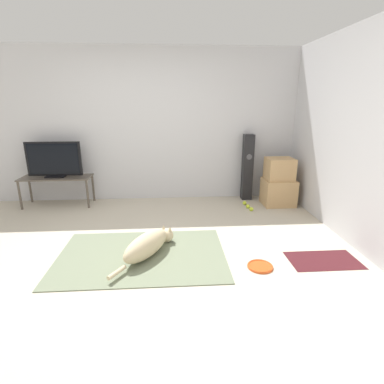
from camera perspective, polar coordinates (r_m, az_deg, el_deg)
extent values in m
plane|color=#BCB29E|center=(3.59, -10.31, -11.35)|extent=(12.00, 12.00, 0.00)
cube|color=silver|center=(5.28, -8.67, 12.25)|extent=(8.00, 0.06, 2.55)
cube|color=silver|center=(3.85, 31.00, 8.46)|extent=(0.06, 8.00, 2.55)
cube|color=slate|center=(3.52, -9.52, -11.81)|extent=(1.88, 1.25, 0.01)
ellipsoid|color=beige|center=(3.42, -8.68, -10.00)|extent=(0.59, 0.75, 0.27)
sphere|color=beige|center=(3.74, -4.83, -8.23)|extent=(0.17, 0.17, 0.17)
cone|color=beige|center=(3.73, -5.42, -6.79)|extent=(0.05, 0.05, 0.07)
cone|color=beige|center=(3.69, -4.23, -7.07)|extent=(0.05, 0.05, 0.07)
cylinder|color=beige|center=(3.13, -14.13, -14.63)|extent=(0.16, 0.23, 0.04)
cylinder|color=#DB511E|center=(3.33, 12.85, -13.68)|extent=(0.27, 0.27, 0.02)
torus|color=#DB511E|center=(3.33, 12.85, -13.58)|extent=(0.27, 0.27, 0.02)
cube|color=tan|center=(5.25, 16.11, 0.00)|extent=(0.51, 0.44, 0.44)
cube|color=tan|center=(5.17, 16.34, 4.26)|extent=(0.44, 0.38, 0.36)
cube|color=black|center=(5.35, 10.50, 4.63)|extent=(0.17, 0.17, 1.15)
cylinder|color=#4C4C51|center=(5.23, 10.85, 6.58)|extent=(0.09, 0.00, 0.09)
cube|color=brown|center=(5.43, -24.45, 2.55)|extent=(1.12, 0.43, 0.02)
cylinder|color=brown|center=(5.53, -29.96, -0.60)|extent=(0.04, 0.04, 0.47)
cylinder|color=brown|center=(5.15, -19.27, -0.41)|extent=(0.04, 0.04, 0.47)
cylinder|color=brown|center=(5.86, -28.43, 0.49)|extent=(0.04, 0.04, 0.47)
cylinder|color=brown|center=(5.50, -18.30, 0.75)|extent=(0.04, 0.04, 0.47)
cube|color=black|center=(5.42, -24.48, 2.78)|extent=(0.30, 0.20, 0.02)
cube|color=black|center=(5.38, -24.82, 5.77)|extent=(0.87, 0.04, 0.55)
cube|color=black|center=(5.36, -24.89, 5.73)|extent=(0.80, 0.01, 0.50)
sphere|color=#C6E033|center=(4.99, 10.60, -2.71)|extent=(0.07, 0.07, 0.07)
sphere|color=#C6E033|center=(4.88, 11.24, -3.21)|extent=(0.07, 0.07, 0.07)
sphere|color=#C6E033|center=(5.15, 9.97, -2.06)|extent=(0.07, 0.07, 0.07)
cube|color=#47191E|center=(3.68, 23.74, -11.80)|extent=(0.76, 0.43, 0.01)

